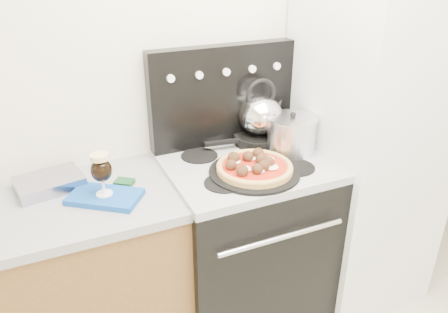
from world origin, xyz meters
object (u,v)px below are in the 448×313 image
base_cabinet (15,306)px  oven_mitt (105,197)px  fridge (367,135)px  stove_body (244,244)px  beer_glass (102,174)px  stock_pot (291,135)px  tea_kettle (260,112)px  pizza_pan (254,172)px  skillet (259,138)px  pizza (255,166)px

base_cabinet → oven_mitt: 0.65m
fridge → base_cabinet: bearing=178.4°
stove_body → beer_glass: 0.89m
fridge → stock_pot: bearing=174.4°
oven_mitt → base_cabinet: bearing=171.9°
base_cabinet → tea_kettle: size_ratio=5.90×
beer_glass → stock_pot: size_ratio=0.79×
beer_glass → pizza_pan: beer_glass is taller
beer_glass → tea_kettle: size_ratio=0.75×
fridge → skillet: 0.57m
fridge → oven_mitt: size_ratio=6.55×
stove_body → fridge: (0.70, -0.03, 0.51)m
stove_body → skillet: skillet is taller
stove_body → oven_mitt: 0.82m
fridge → stove_body: bearing=178.0°
stove_body → skillet: bearing=46.8°
pizza_pan → stock_pot: bearing=26.3°
skillet → tea_kettle: size_ratio=1.08×
stove_body → stock_pot: bearing=4.0°
stove_body → fridge: fridge is taller
pizza_pan → tea_kettle: (0.18, 0.29, 0.16)m
base_cabinet → pizza_pan: size_ratio=3.51×
beer_glass → base_cabinet: bearing=171.9°
tea_kettle → beer_glass: bearing=-154.2°
fridge → oven_mitt: fridge is taller
stove_body → stock_pot: 0.62m
pizza → tea_kettle: (0.18, 0.29, 0.13)m
tea_kettle → oven_mitt: bearing=-154.2°
fridge → beer_glass: size_ratio=10.25×
base_cabinet → stock_pot: bearing=-0.3°
tea_kettle → pizza_pan: bearing=-110.5°
fridge → stock_pot: fridge is taller
base_cabinet → pizza: bearing=-7.5°
pizza_pan → stock_pot: size_ratio=1.76×
stove_body → tea_kettle: (0.17, 0.18, 0.65)m
tea_kettle → stock_pot: 0.20m
beer_glass → pizza_pan: size_ratio=0.45×
stove_body → oven_mitt: size_ratio=3.04×
base_cabinet → oven_mitt: size_ratio=5.00×
skillet → pizza: bearing=-121.9°
oven_mitt → pizza_pan: pizza_pan is taller
pizza_pan → skillet: skillet is taller
oven_mitt → tea_kettle: 0.88m
pizza → skillet: 0.35m
beer_glass → skillet: size_ratio=0.70×
stove_body → skillet: 0.56m
base_cabinet → stove_body: stove_body is taller
base_cabinet → stove_body: size_ratio=1.65×
base_cabinet → stove_body: bearing=-1.3°
stove_body → tea_kettle: 0.69m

